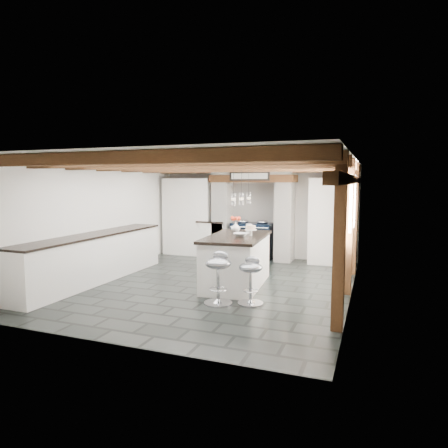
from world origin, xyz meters
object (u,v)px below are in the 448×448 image
at_px(bar_stool_near, 251,275).
at_px(range_cooker, 252,240).
at_px(kitchen_island, 237,260).
at_px(bar_stool_far, 218,272).

bearing_deg(bar_stool_near, range_cooker, 116.22).
relative_size(kitchen_island, bar_stool_far, 2.36).
xyz_separation_m(kitchen_island, bar_stool_far, (0.10, -1.18, 0.04)).
distance_m(range_cooker, bar_stool_near, 3.76).
bearing_deg(kitchen_island, bar_stool_far, -89.69).
bearing_deg(range_cooker, kitchen_island, -79.68).
distance_m(bar_stool_near, bar_stool_far, 0.51).
xyz_separation_m(kitchen_island, bar_stool_near, (0.58, -1.01, -0.01)).
xyz_separation_m(bar_stool_near, bar_stool_far, (-0.48, -0.17, 0.05)).
bearing_deg(range_cooker, bar_stool_near, -73.76).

